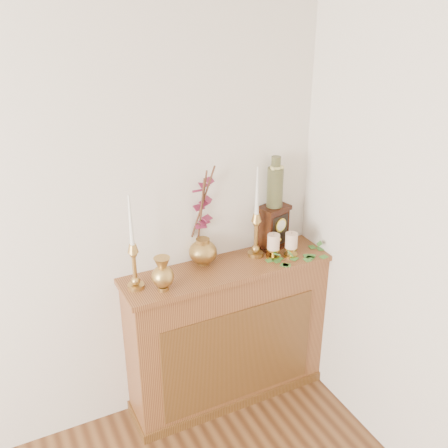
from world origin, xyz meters
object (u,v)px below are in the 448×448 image
ginger_jar (202,218)px  ceramic_vase (275,184)px  bud_vase (163,274)px  candlestick_center (256,228)px  mantel_clock (273,227)px  candlestick_left (134,259)px

ginger_jar → ceramic_vase: bearing=-4.5°
bud_vase → ginger_jar: (0.32, 0.20, 0.17)m
candlestick_center → bud_vase: size_ratio=2.88×
candlestick_center → mantel_clock: candlestick_center is taller
mantel_clock → ginger_jar: bearing=159.9°
candlestick_center → mantel_clock: 0.16m
candlestick_left → candlestick_center: bearing=2.7°
mantel_clock → bud_vase: bearing=176.9°
candlestick_center → ceramic_vase: (0.15, 0.05, 0.22)m
ceramic_vase → ginger_jar: bearing=175.5°
mantel_clock → ceramic_vase: (-0.00, 0.00, 0.27)m
mantel_clock → ceramic_vase: bearing=90.0°
ginger_jar → ceramic_vase: size_ratio=1.96×
bud_vase → mantel_clock: 0.78m
candlestick_center → bud_vase: 0.63m
candlestick_left → ceramic_vase: ceramic_vase is taller
candlestick_left → mantel_clock: candlestick_left is taller
candlestick_center → bud_vase: bearing=-169.4°
candlestick_center → mantel_clock: (0.15, 0.05, -0.05)m
bud_vase → ginger_jar: 0.41m
bud_vase → mantel_clock: bearing=12.2°
candlestick_center → bud_vase: (-0.62, -0.12, -0.09)m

